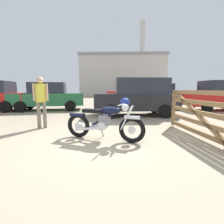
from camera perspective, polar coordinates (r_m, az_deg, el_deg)
ground_plane at (r=4.03m, az=-4.80°, el=-10.45°), size 80.00×80.00×0.00m
vintage_motorcycle at (r=4.05m, az=-2.12°, el=-3.10°), size 1.99×0.88×1.07m
timber_gate at (r=4.67m, az=29.32°, el=-0.02°), size 0.36×2.54×1.60m
bystander at (r=5.74m, az=-23.78°, el=4.80°), size 0.44×0.30×1.66m
silver_sedan_mid at (r=15.73m, az=15.69°, el=6.43°), size 4.08×2.20×1.78m
dark_sedan_left at (r=11.82m, az=33.77°, el=4.95°), size 3.93×1.89×1.78m
red_hatchback_near at (r=7.98m, az=8.83°, el=5.37°), size 3.90×1.83×1.78m
blue_hatchback_right at (r=10.72m, az=-21.42°, el=5.13°), size 4.40×2.38×1.67m
pale_sedan_back at (r=18.23m, az=5.07°, el=6.62°), size 4.45×2.52×1.67m
industrial_building at (r=34.55m, az=3.66°, el=12.59°), size 17.01×9.78×14.78m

